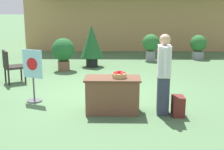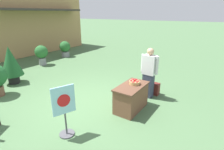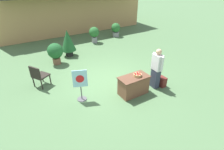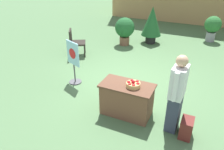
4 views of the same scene
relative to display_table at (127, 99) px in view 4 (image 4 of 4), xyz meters
The scene contains 10 objects.
ground_plane 1.54m from the display_table, 103.89° to the left, with size 120.00×120.00×0.00m, color #4C7047.
display_table is the anchor object (origin of this frame).
apple_basket 0.46m from the display_table, ahead, with size 0.31×0.31×0.16m.
person_visitor 1.17m from the display_table, ahead, with size 0.29×0.61×1.69m.
backpack 1.39m from the display_table, ahead, with size 0.24×0.34×0.42m.
poster_board 2.03m from the display_table, 159.52° to the left, with size 0.50×0.36×1.25m.
patio_chair 3.89m from the display_table, 140.85° to the left, with size 0.75×0.75×0.97m.
potted_plant_far_left 5.04m from the display_table, 99.88° to the left, with size 0.83×0.83×1.52m.
potted_plant_near_right 6.45m from the display_table, 77.06° to the left, with size 0.69×0.69×1.09m.
potted_plant_near_left 4.64m from the display_table, 112.76° to the left, with size 0.80×0.80×1.13m.
Camera 4 is at (1.79, -5.32, 3.22)m, focal length 35.00 mm.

